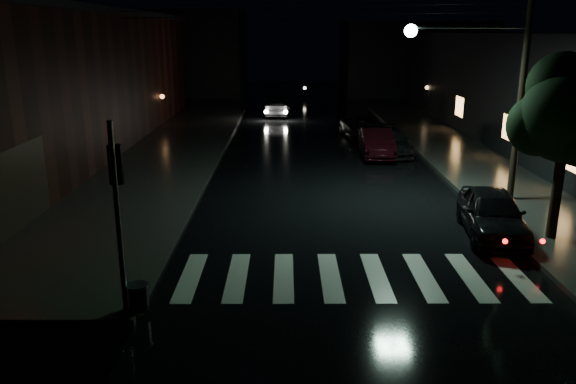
{
  "coord_description": "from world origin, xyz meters",
  "views": [
    {
      "loc": [
        1.27,
        -12.76,
        6.08
      ],
      "look_at": [
        1.32,
        2.85,
        1.6
      ],
      "focal_mm": 35.0,
      "sensor_mm": 36.0,
      "label": 1
    }
  ],
  "objects_px": {
    "parked_car_c": "(389,142)",
    "parked_car_d": "(363,127)",
    "oncoming_car": "(278,106)",
    "parked_car_a": "(492,213)",
    "parked_car_b": "(376,143)"
  },
  "relations": [
    {
      "from": "parked_car_a",
      "to": "parked_car_b",
      "type": "relative_size",
      "value": 0.99
    },
    {
      "from": "parked_car_c",
      "to": "oncoming_car",
      "type": "height_order",
      "value": "oncoming_car"
    },
    {
      "from": "parked_car_a",
      "to": "parked_car_d",
      "type": "xyz_separation_m",
      "value": [
        -1.8,
        16.32,
        -0.07
      ]
    },
    {
      "from": "parked_car_a",
      "to": "parked_car_b",
      "type": "bearing_deg",
      "value": 106.61
    },
    {
      "from": "parked_car_b",
      "to": "parked_car_a",
      "type": "bearing_deg",
      "value": -78.84
    },
    {
      "from": "parked_car_a",
      "to": "parked_car_c",
      "type": "bearing_deg",
      "value": 102.48
    },
    {
      "from": "parked_car_b",
      "to": "parked_car_d",
      "type": "bearing_deg",
      "value": 92.09
    },
    {
      "from": "parked_car_c",
      "to": "oncoming_car",
      "type": "relative_size",
      "value": 0.96
    },
    {
      "from": "parked_car_b",
      "to": "parked_car_d",
      "type": "distance_m",
      "value": 4.99
    },
    {
      "from": "parked_car_a",
      "to": "parked_car_c",
      "type": "height_order",
      "value": "parked_car_a"
    },
    {
      "from": "parked_car_b",
      "to": "parked_car_c",
      "type": "bearing_deg",
      "value": 43.31
    },
    {
      "from": "parked_car_d",
      "to": "oncoming_car",
      "type": "height_order",
      "value": "oncoming_car"
    },
    {
      "from": "parked_car_b",
      "to": "parked_car_c",
      "type": "xyz_separation_m",
      "value": [
        0.77,
        0.67,
        -0.07
      ]
    },
    {
      "from": "parked_car_a",
      "to": "oncoming_car",
      "type": "height_order",
      "value": "oncoming_car"
    },
    {
      "from": "parked_car_c",
      "to": "parked_car_d",
      "type": "relative_size",
      "value": 0.94
    }
  ]
}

